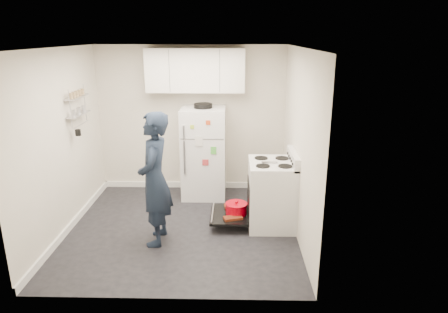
{
  "coord_description": "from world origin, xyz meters",
  "views": [
    {
      "loc": [
        0.72,
        -5.15,
        2.67
      ],
      "look_at": [
        0.6,
        0.09,
        1.05
      ],
      "focal_mm": 32.0,
      "sensor_mm": 36.0,
      "label": 1
    }
  ],
  "objects_px": {
    "person": "(155,179)",
    "electric_range": "(271,194)",
    "open_oven_door": "(233,211)",
    "refrigerator": "(204,152)"
  },
  "relations": [
    {
      "from": "electric_range",
      "to": "person",
      "type": "height_order",
      "value": "person"
    },
    {
      "from": "person",
      "to": "open_oven_door",
      "type": "bearing_deg",
      "value": 117.78
    },
    {
      "from": "electric_range",
      "to": "refrigerator",
      "type": "xyz_separation_m",
      "value": [
        -1.03,
        1.1,
        0.3
      ]
    },
    {
      "from": "electric_range",
      "to": "open_oven_door",
      "type": "relative_size",
      "value": 1.57
    },
    {
      "from": "person",
      "to": "electric_range",
      "type": "bearing_deg",
      "value": 108.96
    },
    {
      "from": "open_oven_door",
      "to": "refrigerator",
      "type": "height_order",
      "value": "refrigerator"
    },
    {
      "from": "open_oven_door",
      "to": "person",
      "type": "relative_size",
      "value": 0.4
    },
    {
      "from": "open_oven_door",
      "to": "person",
      "type": "height_order",
      "value": "person"
    },
    {
      "from": "electric_range",
      "to": "refrigerator",
      "type": "height_order",
      "value": "refrigerator"
    },
    {
      "from": "refrigerator",
      "to": "person",
      "type": "relative_size",
      "value": 0.9
    }
  ]
}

